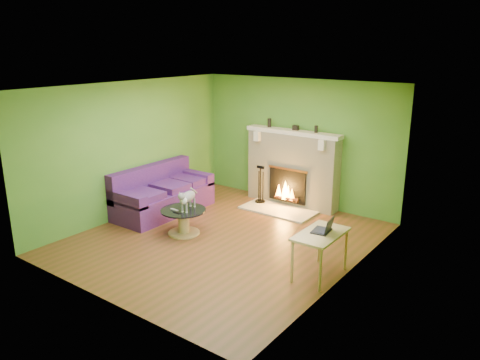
{
  "coord_description": "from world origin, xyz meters",
  "views": [
    {
      "loc": [
        4.69,
        -5.86,
        3.26
      ],
      "look_at": [
        0.07,
        0.4,
        0.99
      ],
      "focal_mm": 35.0,
      "sensor_mm": 36.0,
      "label": 1
    }
  ],
  "objects_px": {
    "coffee_table": "(184,220)",
    "cat": "(188,199)",
    "sofa": "(162,195)",
    "desk": "(321,238)"
  },
  "relations": [
    {
      "from": "coffee_table",
      "to": "cat",
      "type": "height_order",
      "value": "cat"
    },
    {
      "from": "sofa",
      "to": "cat",
      "type": "distance_m",
      "value": 1.36
    },
    {
      "from": "sofa",
      "to": "desk",
      "type": "distance_m",
      "value": 3.86
    },
    {
      "from": "sofa",
      "to": "cat",
      "type": "relative_size",
      "value": 3.27
    },
    {
      "from": "desk",
      "to": "cat",
      "type": "height_order",
      "value": "cat"
    },
    {
      "from": "sofa",
      "to": "cat",
      "type": "xyz_separation_m",
      "value": [
        1.21,
        -0.53,
        0.29
      ]
    },
    {
      "from": "sofa",
      "to": "cat",
      "type": "bearing_deg",
      "value": -23.56
    },
    {
      "from": "desk",
      "to": "cat",
      "type": "distance_m",
      "value": 2.59
    },
    {
      "from": "desk",
      "to": "sofa",
      "type": "bearing_deg",
      "value": 171.4
    },
    {
      "from": "coffee_table",
      "to": "desk",
      "type": "bearing_deg",
      "value": 0.09
    }
  ]
}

